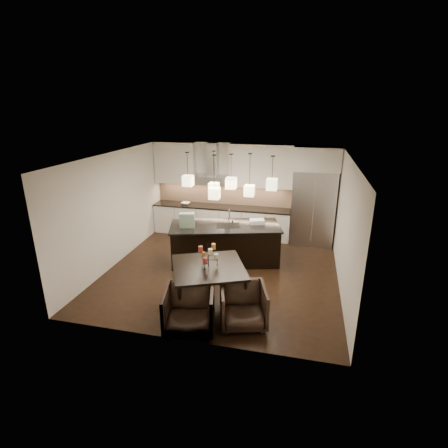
% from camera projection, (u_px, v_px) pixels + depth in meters
% --- Properties ---
extents(floor, '(5.50, 5.50, 0.02)m').
position_uv_depth(floor, '(222.00, 271.00, 8.61)').
color(floor, black).
rests_on(floor, ground).
extents(ceiling, '(5.50, 5.50, 0.02)m').
position_uv_depth(ceiling, '(222.00, 156.00, 7.68)').
color(ceiling, white).
rests_on(ceiling, wall_back).
extents(wall_back, '(5.50, 0.02, 2.80)m').
position_uv_depth(wall_back, '(243.00, 190.00, 10.68)').
color(wall_back, silver).
rests_on(wall_back, ground).
extents(wall_front, '(5.50, 0.02, 2.80)m').
position_uv_depth(wall_front, '(181.00, 268.00, 5.61)').
color(wall_front, silver).
rests_on(wall_front, ground).
extents(wall_left, '(0.02, 5.50, 2.80)m').
position_uv_depth(wall_left, '(115.00, 209.00, 8.75)').
color(wall_left, silver).
rests_on(wall_left, ground).
extents(wall_right, '(0.02, 5.50, 2.80)m').
position_uv_depth(wall_right, '(346.00, 226.00, 7.54)').
color(wall_right, silver).
rests_on(wall_right, ground).
extents(refrigerator, '(1.20, 0.72, 2.15)m').
position_uv_depth(refrigerator, '(313.00, 208.00, 9.98)').
color(refrigerator, '#B7B7BA').
rests_on(refrigerator, floor).
extents(fridge_panel, '(1.26, 0.72, 0.65)m').
position_uv_depth(fridge_panel, '(317.00, 159.00, 9.52)').
color(fridge_panel, silver).
rests_on(fridge_panel, refrigerator).
extents(lower_cabinets, '(4.21, 0.62, 0.88)m').
position_uv_depth(lower_cabinets, '(221.00, 221.00, 10.83)').
color(lower_cabinets, silver).
rests_on(lower_cabinets, floor).
extents(countertop, '(4.21, 0.66, 0.04)m').
position_uv_depth(countertop, '(221.00, 207.00, 10.68)').
color(countertop, black).
rests_on(countertop, lower_cabinets).
extents(backsplash, '(4.21, 0.02, 0.63)m').
position_uv_depth(backsplash, '(223.00, 194.00, 10.85)').
color(backsplash, tan).
rests_on(backsplash, countertop).
extents(upper_cab_left, '(1.25, 0.35, 1.25)m').
position_uv_depth(upper_cab_left, '(175.00, 163.00, 10.71)').
color(upper_cab_left, silver).
rests_on(upper_cab_left, wall_back).
extents(upper_cab_right, '(1.85, 0.35, 1.25)m').
position_uv_depth(upper_cab_right, '(261.00, 166.00, 10.13)').
color(upper_cab_right, silver).
rests_on(upper_cab_right, wall_back).
extents(hood_canopy, '(0.90, 0.52, 0.24)m').
position_uv_depth(hood_canopy, '(212.00, 180.00, 10.52)').
color(hood_canopy, '#B7B7BA').
rests_on(hood_canopy, wall_back).
extents(hood_chimney, '(0.30, 0.28, 0.96)m').
position_uv_depth(hood_chimney, '(212.00, 159.00, 10.43)').
color(hood_chimney, '#B7B7BA').
rests_on(hood_chimney, hood_canopy).
extents(fruit_bowl, '(0.27, 0.27, 0.06)m').
position_uv_depth(fruit_bowl, '(186.00, 203.00, 10.86)').
color(fruit_bowl, silver).
rests_on(fruit_bowl, countertop).
extents(island_body, '(2.86, 1.76, 0.94)m').
position_uv_depth(island_body, '(225.00, 244.00, 8.99)').
color(island_body, black).
rests_on(island_body, floor).
extents(island_top, '(2.97, 1.87, 0.04)m').
position_uv_depth(island_top, '(225.00, 226.00, 8.82)').
color(island_top, black).
rests_on(island_top, island_body).
extents(faucet, '(0.17, 0.28, 0.41)m').
position_uv_depth(faucet, '(229.00, 216.00, 8.86)').
color(faucet, silver).
rests_on(faucet, island_top).
extents(tote_bag, '(0.40, 0.28, 0.36)m').
position_uv_depth(tote_bag, '(187.00, 220.00, 8.64)').
color(tote_bag, '#164729').
rests_on(tote_bag, island_top).
extents(food_container, '(0.42, 0.35, 0.11)m').
position_uv_depth(food_container, '(257.00, 222.00, 8.93)').
color(food_container, silver).
rests_on(food_container, island_top).
extents(dining_table, '(1.83, 1.83, 0.84)m').
position_uv_depth(dining_table, '(209.00, 285.00, 7.09)').
color(dining_table, black).
rests_on(dining_table, floor).
extents(candelabra, '(0.53, 0.53, 0.49)m').
position_uv_depth(candelabra, '(208.00, 255.00, 6.87)').
color(candelabra, black).
rests_on(candelabra, dining_table).
extents(candle_a, '(0.11, 0.11, 0.11)m').
position_uv_depth(candle_a, '(216.00, 257.00, 6.91)').
color(candle_a, '#F8F2B5').
rests_on(candle_a, candelabra).
extents(candle_b, '(0.11, 0.11, 0.11)m').
position_uv_depth(candle_b, '(203.00, 255.00, 7.00)').
color(candle_b, '#C8812B').
rests_on(candle_b, candelabra).
extents(candle_c, '(0.11, 0.11, 0.11)m').
position_uv_depth(candle_c, '(205.00, 260.00, 6.75)').
color(candle_c, '#AD312B').
rests_on(candle_c, candelabra).
extents(candle_d, '(0.11, 0.11, 0.11)m').
position_uv_depth(candle_d, '(214.00, 246.00, 6.94)').
color(candle_d, '#C8812B').
rests_on(candle_d, candelabra).
extents(candle_e, '(0.11, 0.11, 0.11)m').
position_uv_depth(candle_e, '(201.00, 249.00, 6.82)').
color(candle_e, '#AD312B').
rests_on(candle_e, candelabra).
extents(candle_f, '(0.11, 0.11, 0.11)m').
position_uv_depth(candle_f, '(210.00, 252.00, 6.70)').
color(candle_f, '#F8F2B5').
rests_on(candle_f, candelabra).
extents(armchair_left, '(1.07, 1.09, 0.83)m').
position_uv_depth(armchair_left, '(189.00, 310.00, 6.23)').
color(armchair_left, black).
rests_on(armchair_left, floor).
extents(armchair_right, '(1.03, 1.05, 0.77)m').
position_uv_depth(armchair_right, '(243.00, 306.00, 6.41)').
color(armchair_right, black).
rests_on(armchair_right, floor).
extents(pendant_a, '(0.24, 0.24, 0.26)m').
position_uv_depth(pendant_a, '(188.00, 181.00, 8.58)').
color(pendant_a, '#FFEFB5').
rests_on(pendant_a, ceiling).
extents(pendant_b, '(0.24, 0.24, 0.26)m').
position_uv_depth(pendant_b, '(214.00, 188.00, 8.88)').
color(pendant_b, '#FFEFB5').
rests_on(pendant_b, ceiling).
extents(pendant_c, '(0.24, 0.24, 0.26)m').
position_uv_depth(pendant_c, '(231.00, 183.00, 8.30)').
color(pendant_c, '#FFEFB5').
rests_on(pendant_c, ceiling).
extents(pendant_d, '(0.24, 0.24, 0.26)m').
position_uv_depth(pendant_d, '(249.00, 191.00, 8.45)').
color(pendant_d, '#FFEFB5').
rests_on(pendant_d, ceiling).
extents(pendant_e, '(0.24, 0.24, 0.26)m').
position_uv_depth(pendant_e, '(272.00, 184.00, 7.98)').
color(pendant_e, '#FFEFB5').
rests_on(pendant_e, ceiling).
extents(pendant_f, '(0.24, 0.24, 0.26)m').
position_uv_depth(pendant_f, '(214.00, 193.00, 8.21)').
color(pendant_f, '#FFEFB5').
rests_on(pendant_f, ceiling).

